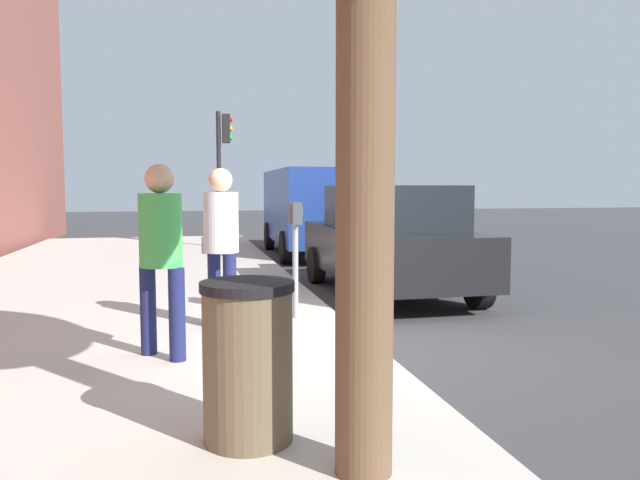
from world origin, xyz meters
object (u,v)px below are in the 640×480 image
Objects in this scene: trash_bin at (248,361)px; parking_meter at (295,235)px; pedestrian_at_meter at (221,233)px; pedestrian_bystander at (161,244)px; parked_sedan_near at (389,240)px; parked_van_far at (313,206)px; traffic_signal at (223,156)px.

parking_meter is at bearing -14.92° from trash_bin.
pedestrian_at_meter reaches higher than parking_meter.
trash_bin is at bearing -117.56° from pedestrian_bystander.
pedestrian_bystander is 4.95m from parked_sedan_near.
parked_van_far is 1.46× the size of traffic_signal.
parking_meter is 1.40× the size of trash_bin.
traffic_signal is at bearing 63.34° from pedestrian_at_meter.
parked_van_far reaches higher than pedestrian_bystander.
parked_van_far is (5.96, 0.00, 0.36)m from parked_sedan_near.
parked_van_far is 2.87m from traffic_signal.
pedestrian_at_meter is at bearing 176.29° from traffic_signal.
parked_van_far is at bearing 26.61° from pedestrian_bystander.
parked_sedan_near is (3.55, -3.44, -0.33)m from pedestrian_bystander.
pedestrian_at_meter is at bearing 161.34° from parked_van_far.
trash_bin is (-11.57, 2.85, -0.60)m from parked_van_far.
pedestrian_bystander is 0.41× the size of parked_sedan_near.
pedestrian_bystander reaches higher than trash_bin.
parking_meter is 0.96m from pedestrian_at_meter.
parked_sedan_near is at bearing 2.37° from pedestrian_bystander.
parked_sedan_near is at bearing -42.53° from parking_meter.
parked_van_far reaches higher than parking_meter.
parking_meter is at bearing 166.62° from parked_van_far.
pedestrian_bystander is 1.79× the size of trash_bin.
pedestrian_at_meter is 3.26m from trash_bin.
pedestrian_at_meter is at bearing 130.34° from parked_sedan_near.
pedestrian_at_meter is at bearing -0.56° from trash_bin.
parking_meter is 0.39× the size of traffic_signal.
trash_bin is (-3.52, 0.94, -0.51)m from parking_meter.
parked_van_far is at bearing -13.38° from parking_meter.
pedestrian_bystander is 0.50× the size of traffic_signal.
traffic_signal reaches higher than pedestrian_at_meter.
pedestrian_at_meter is (-0.31, 0.91, 0.06)m from parking_meter.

